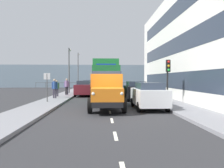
{
  "coord_description": "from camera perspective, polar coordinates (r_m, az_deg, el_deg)",
  "views": [
    {
      "loc": [
        0.45,
        11.39,
        1.98
      ],
      "look_at": [
        -0.53,
        -9.19,
        1.42
      ],
      "focal_mm": 32.7,
      "sensor_mm": 36.0,
      "label": 1
    }
  ],
  "objects": [
    {
      "name": "building_terrace",
      "position": [
        20.72,
        28.74,
        9.62
      ],
      "size": [
        8.82,
        25.45,
        9.91
      ],
      "color": "silver",
      "rests_on": "ground_plane"
    },
    {
      "name": "traffic_light_near",
      "position": [
        15.62,
        15.37,
        3.32
      ],
      "size": [
        0.28,
        0.41,
        3.2
      ],
      "color": "black",
      "rests_on": "sidewalk_left"
    },
    {
      "name": "pedestrian_with_bag",
      "position": [
        23.37,
        -12.56,
        -0.32
      ],
      "size": [
        0.53,
        0.34,
        1.82
      ],
      "color": "black",
      "rests_on": "sidewalk_right"
    },
    {
      "name": "pedestrian_couple_b",
      "position": [
        21.53,
        -15.21,
        -0.81
      ],
      "size": [
        0.53,
        0.34,
        1.64
      ],
      "color": "#383342",
      "rests_on": "sidewalk_right"
    },
    {
      "name": "road_centreline_markings",
      "position": [
        22.05,
        -1.55,
        -3.58
      ],
      "size": [
        0.12,
        36.33,
        0.01
      ],
      "color": "silver",
      "rests_on": "ground_plane"
    },
    {
      "name": "ground_plane",
      "position": [
        22.56,
        -1.58,
        -3.48
      ],
      "size": [
        80.0,
        80.0,
        0.0
      ],
      "primitive_type": "plane",
      "color": "#2D2D30"
    },
    {
      "name": "lamp_post_promenade",
      "position": [
        26.46,
        -11.88,
        5.01
      ],
      "size": [
        0.32,
        1.14,
        5.68
      ],
      "color": "#59595B",
      "rests_on": "sidewalk_right"
    },
    {
      "name": "sidewalk_left",
      "position": [
        23.12,
        10.07,
        -3.19
      ],
      "size": [
        2.33,
        40.51,
        0.15
      ],
      "primitive_type": "cube",
      "color": "gray",
      "rests_on": "ground_plane"
    },
    {
      "name": "lamp_post_far",
      "position": [
        36.29,
        -9.44,
        4.6
      ],
      "size": [
        0.32,
        1.14,
        6.31
      ],
      "color": "#59595B",
      "rests_on": "sidewalk_right"
    },
    {
      "name": "pedestrian_by_lamp",
      "position": [
        19.67,
        -15.75,
        -0.74
      ],
      "size": [
        0.53,
        0.34,
        1.79
      ],
      "color": "#383342",
      "rests_on": "sidewalk_right"
    },
    {
      "name": "street_sign",
      "position": [
        16.87,
        -17.72,
        0.48
      ],
      "size": [
        0.5,
        0.07,
        2.25
      ],
      "color": "#4C4C4C",
      "rests_on": "sidewalk_right"
    },
    {
      "name": "car_black_kerbside_1",
      "position": [
        18.54,
        6.57,
        -1.81
      ],
      "size": [
        1.88,
        3.85,
        1.72
      ],
      "color": "black",
      "rests_on": "ground_plane"
    },
    {
      "name": "car_maroon_oppositeside_0",
      "position": [
        23.36,
        -7.87,
        -1.11
      ],
      "size": [
        1.8,
        4.63,
        1.72
      ],
      "color": "maroon",
      "rests_on": "ground_plane"
    },
    {
      "name": "car_white_kerbside_near",
      "position": [
        13.41,
        10.19,
        -3.1
      ],
      "size": [
        1.88,
        3.91,
        1.72
      ],
      "color": "white",
      "rests_on": "ground_plane"
    },
    {
      "name": "truck_vintage_orange",
      "position": [
        12.87,
        -1.54,
        -2.0
      ],
      "size": [
        2.17,
        5.64,
        2.43
      ],
      "color": "black",
      "rests_on": "ground_plane"
    },
    {
      "name": "sidewalk_right",
      "position": [
        22.93,
        -13.32,
        -3.25
      ],
      "size": [
        2.33,
        40.51,
        0.15
      ],
      "primitive_type": "cube",
      "color": "gray",
      "rests_on": "ground_plane"
    },
    {
      "name": "pedestrian_couple_a",
      "position": [
        24.95,
        -12.68,
        -0.54
      ],
      "size": [
        0.53,
        0.34,
        1.6
      ],
      "color": "#4C473D",
      "rests_on": "sidewalk_right"
    },
    {
      "name": "car_red_oppositeside_1",
      "position": [
        30.42,
        -6.68,
        -0.5
      ],
      "size": [
        1.82,
        4.37,
        1.72
      ],
      "color": "#B21E1E",
      "rests_on": "ground_plane"
    },
    {
      "name": "lorry_cargo_green",
      "position": [
        21.14,
        -1.81,
        1.82
      ],
      "size": [
        2.58,
        8.2,
        3.87
      ],
      "color": "#1E7033",
      "rests_on": "ground_plane"
    },
    {
      "name": "sea_horizon",
      "position": [
        45.73,
        -2.17,
        2.2
      ],
      "size": [
        80.0,
        0.8,
        5.0
      ],
      "primitive_type": "cube",
      "color": "gray",
      "rests_on": "ground_plane"
    },
    {
      "name": "seawall_railing",
      "position": [
        42.14,
        -2.12,
        0.11
      ],
      "size": [
        28.08,
        0.08,
        1.2
      ],
      "color": "#4C5156",
      "rests_on": "ground_plane"
    },
    {
      "name": "car_silver_oppositeside_2",
      "position": [
        36.01,
        -6.06,
        -0.18
      ],
      "size": [
        1.94,
        4.35,
        1.72
      ],
      "color": "#B7BABF",
      "rests_on": "ground_plane"
    }
  ]
}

